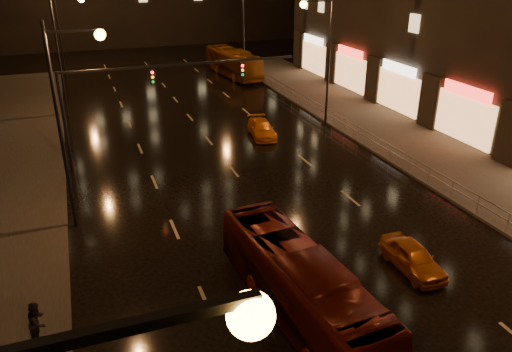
{
  "coord_description": "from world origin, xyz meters",
  "views": [
    {
      "loc": [
        -8.6,
        -11.72,
        12.57
      ],
      "look_at": [
        -0.86,
        9.47,
        2.5
      ],
      "focal_mm": 35.0,
      "sensor_mm": 36.0,
      "label": 1
    }
  ],
  "objects_px": {
    "taxi_near": "(413,257)",
    "taxi_far": "(262,129)",
    "bus_red": "(300,285)",
    "pedestrian_b": "(38,322)",
    "bus_curb": "(233,63)"
  },
  "relations": [
    {
      "from": "taxi_far",
      "to": "pedestrian_b",
      "type": "xyz_separation_m",
      "value": [
        -15.0,
        -17.85,
        0.38
      ]
    },
    {
      "from": "bus_red",
      "to": "pedestrian_b",
      "type": "bearing_deg",
      "value": 164.82
    },
    {
      "from": "taxi_near",
      "to": "taxi_far",
      "type": "relative_size",
      "value": 0.88
    },
    {
      "from": "taxi_far",
      "to": "pedestrian_b",
      "type": "height_order",
      "value": "pedestrian_b"
    },
    {
      "from": "taxi_near",
      "to": "pedestrian_b",
      "type": "xyz_separation_m",
      "value": [
        -15.0,
        0.62,
        0.36
      ]
    },
    {
      "from": "taxi_near",
      "to": "bus_red",
      "type": "bearing_deg",
      "value": -168.97
    },
    {
      "from": "bus_red",
      "to": "bus_curb",
      "type": "relative_size",
      "value": 0.93
    },
    {
      "from": "bus_red",
      "to": "bus_curb",
      "type": "xyz_separation_m",
      "value": [
        10.02,
        39.59,
        0.1
      ]
    },
    {
      "from": "taxi_near",
      "to": "pedestrian_b",
      "type": "relative_size",
      "value": 2.18
    },
    {
      "from": "pedestrian_b",
      "to": "taxi_far",
      "type": "bearing_deg",
      "value": -20.1
    },
    {
      "from": "bus_red",
      "to": "bus_curb",
      "type": "distance_m",
      "value": 40.84
    },
    {
      "from": "bus_red",
      "to": "taxi_far",
      "type": "distance_m",
      "value": 20.39
    },
    {
      "from": "bus_curb",
      "to": "taxi_far",
      "type": "xyz_separation_m",
      "value": [
        -4.16,
        -20.08,
        -0.88
      ]
    },
    {
      "from": "bus_red",
      "to": "taxi_far",
      "type": "bearing_deg",
      "value": 68.36
    },
    {
      "from": "taxi_near",
      "to": "taxi_far",
      "type": "bearing_deg",
      "value": 91.01
    }
  ]
}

